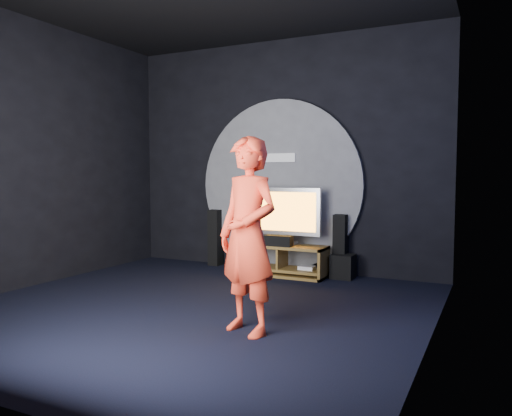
{
  "coord_description": "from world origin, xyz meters",
  "views": [
    {
      "loc": [
        3.01,
        -4.56,
        1.49
      ],
      "look_at": [
        0.28,
        1.05,
        1.05
      ],
      "focal_mm": 35.0,
      "sensor_mm": 36.0,
      "label": 1
    }
  ],
  "objects_px": {
    "tv": "(284,213)",
    "tower_speaker_left": "(215,237)",
    "media_console": "(283,262)",
    "tower_speaker_right": "(340,246)",
    "subwoofer": "(343,266)",
    "player": "(248,235)"
  },
  "relations": [
    {
      "from": "media_console",
      "to": "subwoofer",
      "type": "relative_size",
      "value": 3.82
    },
    {
      "from": "tower_speaker_left",
      "to": "subwoofer",
      "type": "xyz_separation_m",
      "value": [
        2.15,
        -0.1,
        -0.28
      ]
    },
    {
      "from": "tv",
      "to": "player",
      "type": "relative_size",
      "value": 0.61
    },
    {
      "from": "tv",
      "to": "player",
      "type": "bearing_deg",
      "value": -74.36
    },
    {
      "from": "media_console",
      "to": "tower_speaker_left",
      "type": "relative_size",
      "value": 1.45
    },
    {
      "from": "tower_speaker_left",
      "to": "player",
      "type": "height_order",
      "value": "player"
    },
    {
      "from": "media_console",
      "to": "tower_speaker_right",
      "type": "height_order",
      "value": "tower_speaker_right"
    },
    {
      "from": "tv",
      "to": "tower_speaker_right",
      "type": "relative_size",
      "value": 1.24
    },
    {
      "from": "media_console",
      "to": "player",
      "type": "xyz_separation_m",
      "value": [
        0.72,
        -2.54,
        0.72
      ]
    },
    {
      "from": "tv",
      "to": "subwoofer",
      "type": "distance_m",
      "value": 1.13
    },
    {
      "from": "media_console",
      "to": "tower_speaker_right",
      "type": "distance_m",
      "value": 0.87
    },
    {
      "from": "tower_speaker_right",
      "to": "subwoofer",
      "type": "xyz_separation_m",
      "value": [
        0.07,
        -0.1,
        -0.28
      ]
    },
    {
      "from": "tv",
      "to": "tower_speaker_left",
      "type": "relative_size",
      "value": 1.24
    },
    {
      "from": "tower_speaker_left",
      "to": "tower_speaker_right",
      "type": "distance_m",
      "value": 2.08
    },
    {
      "from": "subwoofer",
      "to": "player",
      "type": "xyz_separation_m",
      "value": [
        -0.12,
        -2.74,
        0.74
      ]
    },
    {
      "from": "tower_speaker_left",
      "to": "player",
      "type": "xyz_separation_m",
      "value": [
        2.03,
        -2.84,
        0.46
      ]
    },
    {
      "from": "media_console",
      "to": "subwoofer",
      "type": "distance_m",
      "value": 0.87
    },
    {
      "from": "tower_speaker_right",
      "to": "tower_speaker_left",
      "type": "bearing_deg",
      "value": 180.0
    },
    {
      "from": "media_console",
      "to": "tv",
      "type": "height_order",
      "value": "tv"
    },
    {
      "from": "subwoofer",
      "to": "media_console",
      "type": "bearing_deg",
      "value": -166.65
    },
    {
      "from": "tv",
      "to": "tower_speaker_right",
      "type": "distance_m",
      "value": 0.93
    },
    {
      "from": "tower_speaker_left",
      "to": "tv",
      "type": "bearing_deg",
      "value": -10.16
    }
  ]
}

